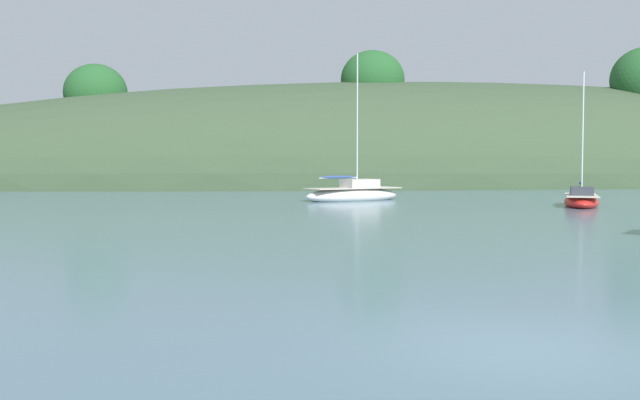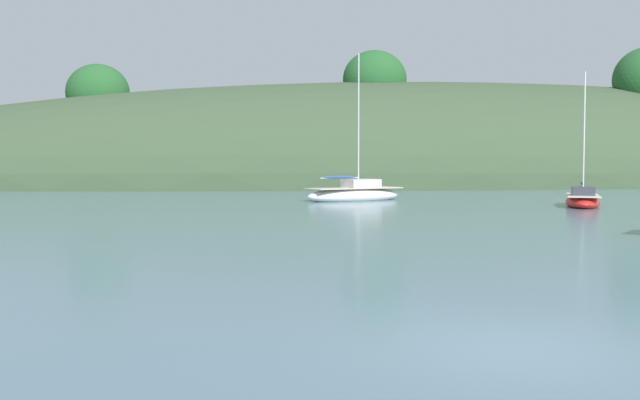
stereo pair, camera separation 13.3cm
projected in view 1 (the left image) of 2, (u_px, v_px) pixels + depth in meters
The scene contains 4 objects.
ground_plane at pixel (520, 349), 11.54m from camera, with size 400.00×400.00×0.00m, color slate.
far_shoreline_hill at pixel (462, 183), 87.81m from camera, with size 150.00×36.00×27.08m.
sailboat_red_portside at pixel (581, 200), 46.02m from camera, with size 4.33×6.17×8.36m.
sailboat_teal_outer at pixel (353, 194), 52.59m from camera, with size 7.84×5.24×10.46m.
Camera 1 is at (-4.78, -10.80, 2.90)m, focal length 42.37 mm.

